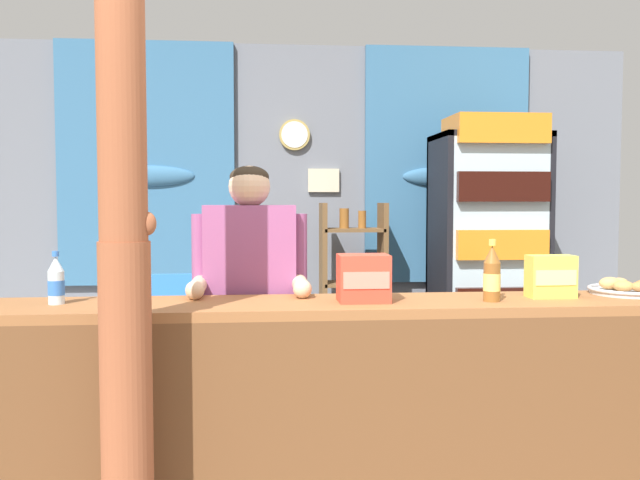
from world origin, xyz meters
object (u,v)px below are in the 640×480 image
(drink_fridge, at_px, (489,241))
(shopkeeper, at_px, (250,286))
(timber_post, at_px, (124,256))
(soda_bottle_water, at_px, (56,282))
(pastry_tray, at_px, (628,289))
(snack_box_instant_noodle, at_px, (551,276))
(snack_box_crackers, at_px, (363,278))
(bottle_shelf_rack, at_px, (353,289))
(plastic_lawn_chair, at_px, (167,334))
(stall_counter, at_px, (311,395))
(soda_bottle_iced_tea, at_px, (492,275))

(drink_fridge, relative_size, shopkeeper, 1.28)
(timber_post, bearing_deg, drink_fridge, 48.03)
(soda_bottle_water, relative_size, pastry_tray, 0.62)
(snack_box_instant_noodle, distance_m, pastry_tray, 0.40)
(snack_box_crackers, bearing_deg, soda_bottle_water, 177.87)
(drink_fridge, xyz_separation_m, bottle_shelf_rack, (-0.94, 0.23, -0.36))
(snack_box_instant_noodle, xyz_separation_m, pastry_tray, (0.39, 0.07, -0.07))
(shopkeeper, relative_size, soda_bottle_water, 7.02)
(timber_post, relative_size, plastic_lawn_chair, 2.78)
(drink_fridge, distance_m, bottle_shelf_rack, 1.03)
(bottle_shelf_rack, bearing_deg, snack_box_instant_noodle, -75.26)
(timber_post, xyz_separation_m, snack_box_instant_noodle, (1.69, 0.43, -0.14))
(snack_box_instant_noodle, bearing_deg, bottle_shelf_rack, 104.74)
(stall_counter, distance_m, snack_box_instant_noodle, 1.14)
(snack_box_crackers, bearing_deg, shopkeeper, 140.57)
(drink_fridge, bearing_deg, snack_box_crackers, -121.93)
(plastic_lawn_chair, xyz_separation_m, shopkeeper, (0.54, -1.15, 0.45))
(drink_fridge, distance_m, snack_box_instant_noodle, 1.92)
(drink_fridge, bearing_deg, bottle_shelf_rack, 166.33)
(timber_post, xyz_separation_m, soda_bottle_water, (-0.35, 0.43, -0.14))
(bottle_shelf_rack, bearing_deg, soda_bottle_water, -125.24)
(snack_box_crackers, bearing_deg, timber_post, -156.32)
(soda_bottle_water, relative_size, snack_box_instant_noodle, 1.09)
(plastic_lawn_chair, bearing_deg, timber_post, -86.25)
(timber_post, relative_size, soda_bottle_water, 11.23)
(drink_fridge, distance_m, shopkeeper, 2.27)
(pastry_tray, bearing_deg, bottle_shelf_rack, 114.90)
(soda_bottle_iced_tea, bearing_deg, snack_box_instant_noodle, 16.08)
(shopkeeper, bearing_deg, timber_post, -118.17)
(snack_box_instant_noodle, bearing_deg, snack_box_crackers, -176.89)
(soda_bottle_iced_tea, height_order, soda_bottle_water, soda_bottle_iced_tea)
(soda_bottle_water, bearing_deg, soda_bottle_iced_tea, -2.74)
(stall_counter, height_order, drink_fridge, drink_fridge)
(drink_fridge, bearing_deg, timber_post, -131.97)
(plastic_lawn_chair, relative_size, shopkeeper, 0.58)
(timber_post, relative_size, bottle_shelf_rack, 1.82)
(snack_box_instant_noodle, height_order, pastry_tray, snack_box_instant_noodle)
(stall_counter, bearing_deg, shopkeeper, 117.60)
(snack_box_crackers, xyz_separation_m, snack_box_instant_noodle, (0.81, 0.04, -0.01))
(soda_bottle_iced_tea, distance_m, pastry_tray, 0.70)
(bottle_shelf_rack, xyz_separation_m, pastry_tray, (0.95, -2.04, 0.26))
(snack_box_crackers, bearing_deg, pastry_tray, 5.54)
(shopkeeper, bearing_deg, bottle_shelf_rack, 67.72)
(shopkeeper, bearing_deg, snack_box_crackers, -39.43)
(shopkeeper, height_order, pastry_tray, shopkeeper)
(drink_fridge, height_order, soda_bottle_water, drink_fridge)
(plastic_lawn_chair, xyz_separation_m, soda_bottle_water, (-0.23, -1.49, 0.52))
(soda_bottle_iced_tea, distance_m, soda_bottle_water, 1.76)
(soda_bottle_iced_tea, bearing_deg, snack_box_crackers, 175.81)
(stall_counter, height_order, timber_post, timber_post)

